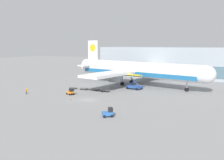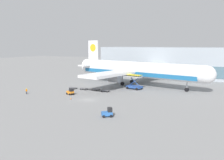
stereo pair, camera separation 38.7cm
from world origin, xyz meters
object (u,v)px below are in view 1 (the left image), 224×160
baggage_tug_mid (71,92)px  baggage_dolly_second (84,89)px  traffic_cone_near (71,98)px  baggage_dolly_trail (105,91)px  baggage_dolly_third (95,89)px  airplane_main (134,70)px  baggage_dolly_lead (73,88)px  ground_crew_near (26,91)px  scissor_lift_loader (134,84)px  baggage_tug_foreground (108,113)px

baggage_tug_mid → baggage_dolly_second: size_ratio=0.74×
baggage_tug_mid → traffic_cone_near: (3.80, -5.28, -0.60)m
baggage_dolly_trail → baggage_dolly_third: bearing=176.0°
baggage_dolly_second → baggage_dolly_trail: 8.31m
airplane_main → baggage_tug_mid: 28.31m
airplane_main → baggage_dolly_third: (-7.93, -15.93, -5.45)m
baggage_dolly_lead → baggage_dolly_third: size_ratio=1.00×
baggage_dolly_trail → ground_crew_near: 24.78m
baggage_tug_mid → baggage_dolly_trail: bearing=71.5°
scissor_lift_loader → baggage_dolly_third: size_ratio=1.52×
baggage_tug_foreground → baggage_dolly_lead: bearing=99.7°
baggage_dolly_second → baggage_tug_mid: bearing=-78.8°
traffic_cone_near → baggage_dolly_trail: bearing=75.6°
baggage_dolly_trail → ground_crew_near: ground_crew_near is taller
baggage_tug_mid → ground_crew_near: (-12.85, -5.37, 0.22)m
baggage_dolly_trail → airplane_main: bearing=82.5°
airplane_main → baggage_dolly_lead: (-16.50, -16.69, -5.45)m
baggage_dolly_third → ground_crew_near: size_ratio=2.03×
baggage_dolly_second → traffic_cone_near: size_ratio=6.56×
airplane_main → traffic_cone_near: bearing=-91.5°
baggage_dolly_second → baggage_dolly_trail: size_ratio=1.00×
scissor_lift_loader → baggage_tug_foreground: size_ratio=2.04×
scissor_lift_loader → baggage_tug_foreground: bearing=-66.4°
baggage_tug_foreground → baggage_dolly_third: 31.10m
baggage_dolly_second → baggage_dolly_third: size_ratio=1.00×
baggage_dolly_lead → baggage_dolly_second: same height
baggage_dolly_third → baggage_dolly_lead: bearing=-169.3°
airplane_main → traffic_cone_near: 32.14m
baggage_dolly_third → scissor_lift_loader: bearing=42.6°
airplane_main → scissor_lift_loader: airplane_main is taller
scissor_lift_loader → baggage_dolly_second: (-15.14, -8.73, -1.54)m
scissor_lift_loader → baggage_tug_mid: size_ratio=2.06×
baggage_tug_foreground → baggage_dolly_lead: baggage_tug_foreground is taller
baggage_tug_mid → baggage_dolly_lead: bearing=142.1°
ground_crew_near → baggage_tug_foreground: bearing=99.8°
baggage_tug_mid → ground_crew_near: size_ratio=1.50×
baggage_tug_mid → baggage_dolly_second: baggage_tug_mid is taller
ground_crew_near → traffic_cone_near: bearing=117.5°
baggage_dolly_lead → traffic_cone_near: (9.01, -14.07, -0.11)m
baggage_tug_foreground → baggage_dolly_third: baggage_tug_foreground is taller
airplane_main → baggage_tug_mid: (-11.29, -25.48, -4.96)m
airplane_main → baggage_tug_foreground: (9.79, -41.49, -4.96)m
baggage_dolly_lead → baggage_dolly_second: bearing=8.5°
baggage_tug_foreground → baggage_dolly_trail: (-13.66, 24.87, -0.49)m
traffic_cone_near → baggage_tug_mid: bearing=125.8°
baggage_dolly_trail → ground_crew_near: (-20.28, -14.23, 0.71)m
baggage_tug_foreground → traffic_cone_near: (-17.28, 10.73, -0.60)m
ground_crew_near → baggage_dolly_lead: bearing=178.8°
baggage_tug_mid → ground_crew_near: bearing=-135.9°
ground_crew_near → traffic_cone_near: size_ratio=3.22×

